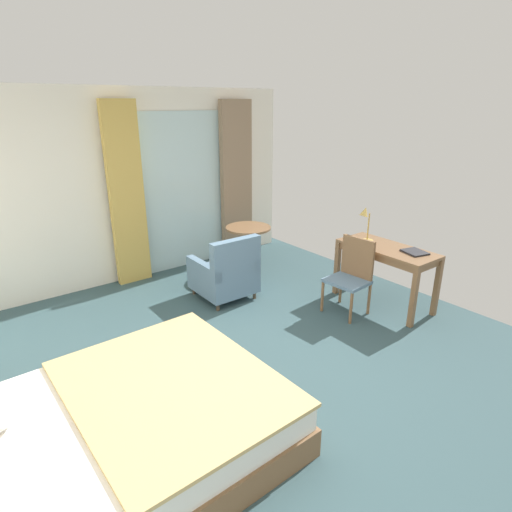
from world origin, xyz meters
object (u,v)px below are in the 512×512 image
Objects in this scene: writing_desk at (387,255)px; desk_chair at (352,272)px; desk_lamp at (365,219)px; closed_book at (415,252)px; bed at (120,431)px; armchair_by_window at (226,274)px; round_cafe_table at (248,238)px.

writing_desk is 0.53m from desk_chair.
closed_book is (0.15, -0.64, -0.29)m from desk_lamp.
bed is 2.52× the size of armchair_by_window.
desk_lamp is 1.85m from round_cafe_table.
bed is 8.33× the size of closed_book.
bed is 3.18m from desk_chair.
desk_chair is at bearing 164.94° from writing_desk.
armchair_by_window is (-1.00, 1.24, -0.17)m from desk_chair.
closed_book is at bearing -47.45° from armchair_by_window.
armchair_by_window is at bearing 137.32° from writing_desk.
desk_chair is (-0.49, 0.13, -0.16)m from writing_desk.
armchair_by_window reaches higher than round_cafe_table.
writing_desk reaches higher than round_cafe_table.
round_cafe_table is (-0.18, 1.84, 0.01)m from desk_chair.
desk_chair is at bearing -51.15° from armchair_by_window.
writing_desk is at bearing -42.68° from armchair_by_window.
desk_chair is 1.33× the size of round_cafe_table.
desk_chair is 1.61m from armchair_by_window.
round_cafe_table is at bearing 109.57° from desk_lamp.
closed_book is at bearing 1.19° from bed.
desk_lamp is at bearing 11.41° from bed.
closed_book is 0.38× the size of round_cafe_table.
bed is at bearing -141.08° from round_cafe_table.
writing_desk is at bearing -15.06° from desk_chair.
desk_lamp is 0.68× the size of round_cafe_table.
desk_lamp is 1.91m from armchair_by_window.
round_cafe_table is at bearing 108.82° from writing_desk.
desk_chair reaches higher than writing_desk.
armchair_by_window is at bearing 147.61° from closed_book.
desk_lamp is (0.41, 0.18, 0.56)m from desk_chair.
round_cafe_table is (0.82, 0.59, 0.17)m from armchair_by_window.
desk_chair is at bearing 155.75° from closed_book.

